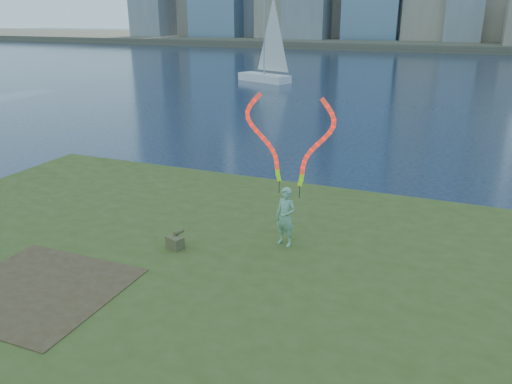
% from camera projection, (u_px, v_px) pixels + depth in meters
% --- Properties ---
extents(ground, '(320.00, 320.00, 0.00)m').
position_uv_depth(ground, '(211.00, 272.00, 12.16)').
color(ground, '#18243D').
rests_on(ground, ground).
extents(grassy_knoll, '(20.00, 18.00, 0.80)m').
position_uv_depth(grassy_knoll, '(159.00, 309.00, 10.04)').
color(grassy_knoll, '#3B4B1B').
rests_on(grassy_knoll, ground).
extents(dirt_patch, '(3.20, 3.00, 0.02)m').
position_uv_depth(dirt_patch, '(37.00, 289.00, 9.88)').
color(dirt_patch, '#47331E').
rests_on(dirt_patch, grassy_knoll).
extents(far_shore, '(320.00, 40.00, 1.20)m').
position_uv_depth(far_shore, '(439.00, 42.00, 94.70)').
color(far_shore, '#474234').
rests_on(far_shore, ground).
extents(woman_with_ribbons, '(1.90, 0.59, 3.82)m').
position_uv_depth(woman_with_ribbons, '(287.00, 185.00, 11.34)').
color(woman_with_ribbons, '#186C3D').
rests_on(woman_with_ribbons, grassy_knoll).
extents(canvas_bag, '(0.45, 0.51, 0.37)m').
position_uv_depth(canvas_bag, '(175.00, 242.00, 11.58)').
color(canvas_bag, '#474726').
rests_on(canvas_bag, grassy_knoll).
extents(sailboat, '(5.46, 3.57, 8.41)m').
position_uv_depth(sailboat, '(267.00, 66.00, 44.97)').
color(sailboat, white).
rests_on(sailboat, ground).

